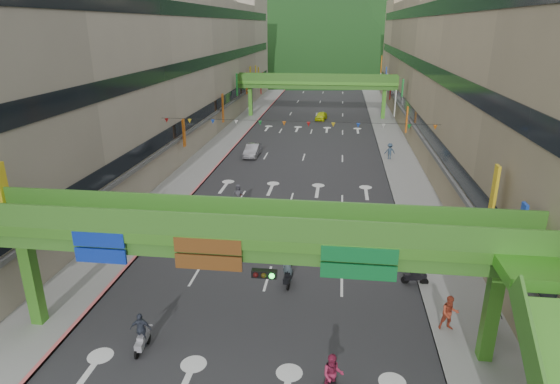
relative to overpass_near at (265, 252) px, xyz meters
name	(u,v)px	position (x,y,z in m)	size (l,w,h in m)	color
road_slab	(309,138)	(-0.93, 44.62, -5.20)	(18.00, 140.00, 0.02)	#28282B
sidewalk_left	(231,135)	(-11.93, 44.62, -5.13)	(4.00, 140.00, 0.15)	gray
sidewalk_right	(391,140)	(10.07, 44.62, -5.13)	(4.00, 140.00, 0.15)	gray
curb_left	(244,135)	(-10.03, 44.62, -5.12)	(0.20, 140.00, 0.18)	#CC5959
curb_right	(377,139)	(8.17, 44.62, -5.12)	(0.20, 140.00, 0.18)	gray
building_row_left	(171,65)	(-19.86, 44.62, 4.25)	(12.80, 95.00, 19.00)	#9E937F
building_row_right	(462,68)	(18.00, 44.62, 4.25)	(12.80, 95.00, 19.00)	gray
overpass_near	(265,252)	(0.00, 0.00, 0.00)	(28.00, 12.27, 7.10)	#4C9E2D
overpass_far	(316,85)	(-0.93, 59.62, 0.20)	(28.00, 2.20, 7.10)	#4C9E2D
hill_left	(288,68)	(-15.93, 154.62, -5.21)	(168.00, 140.00, 112.00)	#1C4419
hill_right	(396,65)	(24.07, 174.62, -5.21)	(208.00, 176.00, 128.00)	#1C4419
bunting_string	(296,124)	(-0.93, 24.62, 0.75)	(26.00, 0.36, 0.47)	black
scooter_rider_near	(288,270)	(0.39, 6.05, -4.19)	(0.70, 1.60, 2.14)	black
scooter_rider_mid	(333,377)	(3.17, -2.72, -4.06)	(0.95, 1.60, 2.20)	black
scooter_rider_left	(141,332)	(-5.81, -0.74, -4.18)	(1.04, 1.60, 2.05)	gray
scooter_rider_far	(238,196)	(-5.12, 17.78, -4.12)	(0.92, 1.60, 2.13)	maroon
parked_scooter_row	(408,252)	(7.87, 10.34, -4.68)	(1.60, 7.20, 1.08)	black
car_silver	(252,150)	(-6.96, 34.29, -4.50)	(1.50, 4.31, 1.42)	gray
car_yellow	(321,116)	(0.08, 57.62, -4.55)	(1.55, 3.86, 1.32)	#E9F815
pedestrian_red	(449,316)	(8.87, 2.62, -4.27)	(0.91, 0.71, 1.86)	#A63B25
pedestrian_dark	(491,320)	(10.89, 2.62, -4.35)	(1.00, 0.42, 1.70)	black
pedestrian_blue	(390,152)	(8.87, 34.62, -4.29)	(0.86, 0.55, 1.84)	#2E4155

